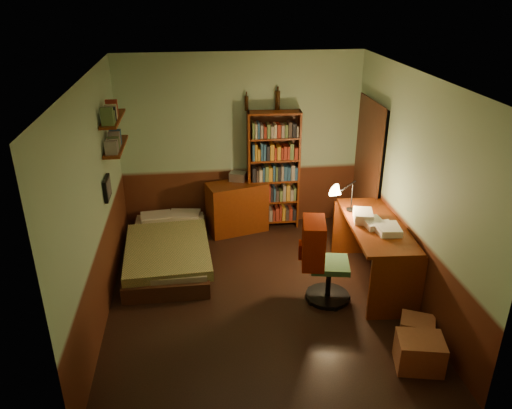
{
  "coord_description": "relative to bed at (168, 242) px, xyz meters",
  "views": [
    {
      "loc": [
        -0.65,
        -4.98,
        3.49
      ],
      "look_at": [
        0.0,
        0.25,
        1.1
      ],
      "focal_mm": 35.0,
      "sensor_mm": 36.0,
      "label": 1
    }
  ],
  "objects": [
    {
      "name": "desk_lamp",
      "position": [
        2.34,
        -0.44,
        0.88
      ],
      "size": [
        0.26,
        0.26,
        0.68
      ],
      "primitive_type": "cone",
      "rotation": [
        0.0,
        0.0,
        0.3
      ],
      "color": "black",
      "rests_on": "desk"
    },
    {
      "name": "red_jacket",
      "position": [
        1.74,
        -1.18,
        1.04
      ],
      "size": [
        0.37,
        0.51,
        0.54
      ],
      "primitive_type": "cube",
      "rotation": [
        0.0,
        0.0,
        -0.29
      ],
      "color": "#9D1E00",
      "rests_on": "office_chair"
    },
    {
      "name": "cardboard_box_b",
      "position": [
        2.66,
        -1.95,
        -0.16
      ],
      "size": [
        0.43,
        0.4,
        0.24
      ],
      "primitive_type": "cube",
      "rotation": [
        0.0,
        0.0,
        -0.45
      ],
      "color": "#A86340",
      "rests_on": "ground"
    },
    {
      "name": "wall_front",
      "position": [
        1.1,
        -2.98,
        1.02
      ],
      "size": [
        3.5,
        0.02,
        2.6
      ],
      "primitive_type": "cube",
      "color": "#94B68E",
      "rests_on": "ground"
    },
    {
      "name": "office_chair",
      "position": [
        1.91,
        -1.12,
        0.24
      ],
      "size": [
        0.6,
        0.55,
        1.05
      ],
      "primitive_type": "cube",
      "rotation": [
        0.0,
        0.0,
        -0.19
      ],
      "color": "#38633A",
      "rests_on": "ground"
    },
    {
      "name": "wall_left",
      "position": [
        -0.66,
        -0.97,
        1.02
      ],
      "size": [
        0.02,
        4.0,
        2.6
      ],
      "primitive_type": "cube",
      "color": "#94B68E",
      "rests_on": "ground"
    },
    {
      "name": "dresser",
      "position": [
        1.0,
        0.79,
        0.1
      ],
      "size": [
        0.94,
        0.64,
        0.76
      ],
      "primitive_type": "cube",
      "rotation": [
        0.0,
        0.0,
        0.26
      ],
      "color": "#62250B",
      "rests_on": "ground"
    },
    {
      "name": "wall_shelf_lower",
      "position": [
        -0.54,
        0.13,
        1.32
      ],
      "size": [
        0.2,
        0.9,
        0.03
      ],
      "primitive_type": "cube",
      "color": "#62250B",
      "rests_on": "wall_left"
    },
    {
      "name": "bottle_left",
      "position": [
        1.17,
        0.99,
        1.61
      ],
      "size": [
        0.07,
        0.07,
        0.21
      ],
      "primitive_type": "cylinder",
      "rotation": [
        0.0,
        0.0,
        -0.27
      ],
      "color": "black",
      "rests_on": "bookshelf"
    },
    {
      "name": "framed_picture",
      "position": [
        -0.62,
        -0.37,
        0.97
      ],
      "size": [
        0.04,
        0.32,
        0.26
      ],
      "primitive_type": "cube",
      "color": "black",
      "rests_on": "wall_left"
    },
    {
      "name": "wall_right",
      "position": [
        2.86,
        -0.97,
        1.02
      ],
      "size": [
        0.02,
        4.0,
        2.6
      ],
      "primitive_type": "cube",
      "color": "#94B68E",
      "rests_on": "ground"
    },
    {
      "name": "door_trim",
      "position": [
        2.78,
        0.33,
        0.72
      ],
      "size": [
        0.02,
        0.98,
        2.08
      ],
      "primitive_type": "cube",
      "color": "#3C1F12",
      "rests_on": "ground"
    },
    {
      "name": "wall_back",
      "position": [
        1.1,
        1.04,
        1.02
      ],
      "size": [
        3.5,
        0.02,
        2.6
      ],
      "primitive_type": "cube",
      "color": "#94B68E",
      "rests_on": "ground"
    },
    {
      "name": "bottle_right",
      "position": [
        1.62,
        0.99,
        1.64
      ],
      "size": [
        0.08,
        0.08,
        0.27
      ],
      "primitive_type": "cylinder",
      "rotation": [
        0.0,
        0.0,
        -0.08
      ],
      "color": "black",
      "rests_on": "bookshelf"
    },
    {
      "name": "desk",
      "position": [
        2.54,
        -0.84,
        0.13
      ],
      "size": [
        0.73,
        1.57,
        0.82
      ],
      "primitive_type": "cube",
      "rotation": [
        0.0,
        0.0,
        -0.06
      ],
      "color": "#62250B",
      "rests_on": "ground"
    },
    {
      "name": "bookshelf",
      "position": [
        1.56,
        0.88,
        0.61
      ],
      "size": [
        0.78,
        0.28,
        1.79
      ],
      "primitive_type": "cube",
      "rotation": [
        0.0,
        0.0,
        -0.05
      ],
      "color": "#62250B",
      "rests_on": "ground"
    },
    {
      "name": "mini_stereo",
      "position": [
        1.03,
        0.92,
        0.54
      ],
      "size": [
        0.28,
        0.25,
        0.13
      ],
      "primitive_type": "cube",
      "rotation": [
        0.0,
        0.0,
        -0.34
      ],
      "color": "#B2B2B7",
      "rests_on": "dresser"
    },
    {
      "name": "floor",
      "position": [
        1.1,
        -0.97,
        -0.29
      ],
      "size": [
        3.5,
        4.0,
        0.02
      ],
      "primitive_type": "cube",
      "color": "black",
      "rests_on": "ground"
    },
    {
      "name": "ceiling",
      "position": [
        1.1,
        -0.97,
        2.33
      ],
      "size": [
        3.5,
        4.0,
        0.02
      ],
      "primitive_type": "cube",
      "color": "silver",
      "rests_on": "wall_back"
    },
    {
      "name": "paper_stack",
      "position": [
        2.4,
        -0.73,
        0.6
      ],
      "size": [
        0.28,
        0.34,
        0.12
      ],
      "primitive_type": "cube",
      "rotation": [
        0.0,
        0.0,
        -0.22
      ],
      "color": "silver",
      "rests_on": "desk"
    },
    {
      "name": "bed",
      "position": [
        0.0,
        0.0,
        0.0
      ],
      "size": [
        1.02,
        1.91,
        0.57
      ],
      "primitive_type": "cube",
      "rotation": [
        0.0,
        0.0,
        -0.0
      ],
      "color": "#5F743B",
      "rests_on": "ground"
    },
    {
      "name": "cardboard_box_a",
      "position": [
        2.5,
        -2.35,
        -0.12
      ],
      "size": [
        0.51,
        0.44,
        0.33
      ],
      "primitive_type": "cube",
      "rotation": [
        0.0,
        0.0,
        -0.22
      ],
      "color": "#A86340",
      "rests_on": "ground"
    },
    {
      "name": "wall_shelf_upper",
      "position": [
        -0.54,
        0.13,
        1.67
      ],
      "size": [
        0.2,
        0.9,
        0.03
      ],
      "primitive_type": "cube",
      "color": "#62250B",
      "rests_on": "wall_left"
    },
    {
      "name": "doorway",
      "position": [
        2.82,
        0.33,
        0.72
      ],
      "size": [
        0.06,
        0.9,
        2.0
      ],
      "primitive_type": "cube",
      "color": "black",
      "rests_on": "ground"
    }
  ]
}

